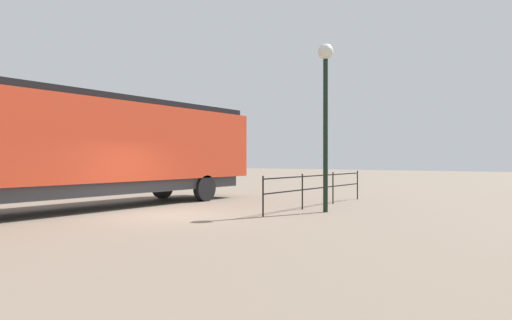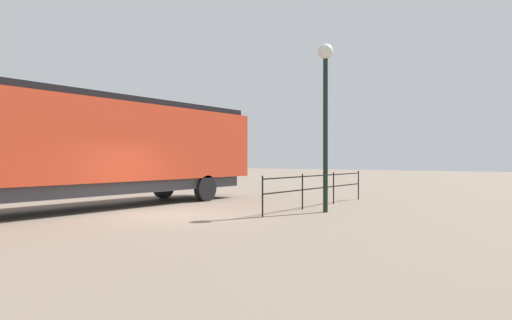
{
  "view_description": "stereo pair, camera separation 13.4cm",
  "coord_description": "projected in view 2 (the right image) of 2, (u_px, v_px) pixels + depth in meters",
  "views": [
    {
      "loc": [
        10.63,
        -10.16,
        1.8
      ],
      "look_at": [
        1.44,
        2.8,
        1.76
      ],
      "focal_mm": 31.89,
      "sensor_mm": 36.0,
      "label": 1
    },
    {
      "loc": [
        10.74,
        -10.09,
        1.8
      ],
      "look_at": [
        1.44,
        2.8,
        1.76
      ],
      "focal_mm": 31.89,
      "sensor_mm": 36.0,
      "label": 2
    }
  ],
  "objects": [
    {
      "name": "lamp_post",
      "position": [
        325.0,
        91.0,
        15.26
      ],
      "size": [
        0.53,
        0.53,
        5.67
      ],
      "color": "black",
      "rests_on": "ground_plane"
    },
    {
      "name": "ground_plane",
      "position": [
        168.0,
        215.0,
        14.47
      ],
      "size": [
        120.0,
        120.0,
        0.0
      ],
      "primitive_type": "plane",
      "color": "#756656"
    },
    {
      "name": "locomotive",
      "position": [
        97.0,
        146.0,
        16.43
      ],
      "size": [
        2.86,
        15.45,
        4.06
      ],
      "color": "red",
      "rests_on": "ground_plane"
    },
    {
      "name": "platform_fence",
      "position": [
        319.0,
        185.0,
        17.09
      ],
      "size": [
        0.05,
        7.46,
        1.27
      ],
      "color": "black",
      "rests_on": "ground_plane"
    }
  ]
}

